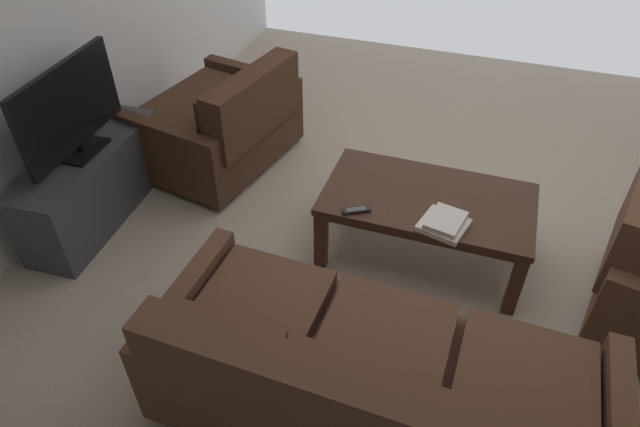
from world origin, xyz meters
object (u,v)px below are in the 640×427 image
loveseat_near (222,123)px  tv_stand (94,184)px  tv_remote (356,210)px  flat_tv (70,109)px  sofa_main (372,387)px  book_stack (444,223)px  coffee_table (427,206)px

loveseat_near → tv_stand: size_ratio=1.03×
tv_stand → tv_remote: tv_stand is taller
tv_stand → flat_tv: (-0.00, 0.00, 0.56)m
sofa_main → book_stack: sofa_main is taller
sofa_main → loveseat_near: size_ratio=1.62×
sofa_main → tv_stand: bearing=-23.8°
loveseat_near → book_stack: loveseat_near is taller
book_stack → loveseat_near: bearing=-24.2°
flat_tv → book_stack: (-2.27, -0.06, -0.32)m
tv_stand → flat_tv: size_ratio=1.36×
loveseat_near → flat_tv: size_ratio=1.41×
tv_remote → loveseat_near: bearing=-32.8°
loveseat_near → book_stack: size_ratio=4.32×
sofa_main → tv_remote: (0.35, -0.97, 0.14)m
coffee_table → book_stack: 0.29m
flat_tv → book_stack: bearing=-178.4°
loveseat_near → tv_stand: loveseat_near is taller
loveseat_near → coffee_table: (-1.62, 0.55, 0.06)m
loveseat_near → coffee_table: size_ratio=1.03×
sofa_main → tv_remote: size_ratio=12.54×
coffee_table → book_stack: size_ratio=4.19×
sofa_main → loveseat_near: (1.61, -1.79, 0.00)m
loveseat_near → flat_tv: 1.10m
loveseat_near → book_stack: (-1.75, 0.78, 0.16)m
sofa_main → flat_tv: 2.38m
coffee_table → loveseat_near: bearing=-18.6°
sofa_main → book_stack: (-0.13, -1.00, 0.16)m
loveseat_near → coffee_table: bearing=161.4°
flat_tv → book_stack: flat_tv is taller
tv_stand → flat_tv: 0.56m
tv_stand → book_stack: book_stack is taller
tv_stand → tv_remote: bearing=-178.9°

